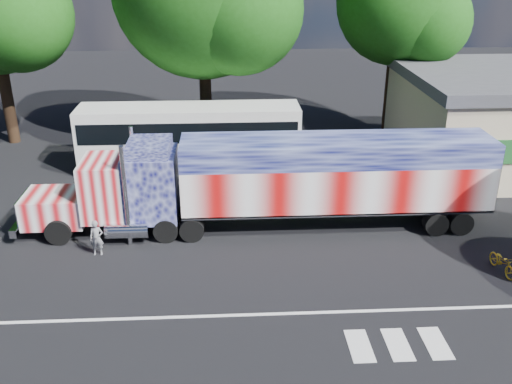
{
  "coord_description": "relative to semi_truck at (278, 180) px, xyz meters",
  "views": [
    {
      "loc": [
        -1.2,
        -18.93,
        11.44
      ],
      "look_at": [
        0.0,
        3.0,
        1.9
      ],
      "focal_mm": 40.0,
      "sensor_mm": 36.0,
      "label": 1
    }
  ],
  "objects": [
    {
      "name": "ground",
      "position": [
        -0.95,
        -3.49,
        -2.22
      ],
      "size": [
        100.0,
        100.0,
        0.0
      ],
      "primitive_type": "plane",
      "color": "black"
    },
    {
      "name": "woman",
      "position": [
        -7.39,
        -2.05,
        -1.48
      ],
      "size": [
        0.55,
        0.37,
        1.47
      ],
      "primitive_type": "imported",
      "rotation": [
        0.0,
        0.0,
        0.03
      ],
      "color": "slate",
      "rests_on": "ground"
    },
    {
      "name": "bicycle",
      "position": [
        8.18,
        -4.27,
        -1.79
      ],
      "size": [
        0.76,
        1.68,
        0.85
      ],
      "primitive_type": "imported",
      "rotation": [
        0.0,
        0.0,
        0.12
      ],
      "color": "gold",
      "rests_on": "ground"
    },
    {
      "name": "semi_truck",
      "position": [
        0.0,
        0.0,
        0.0
      ],
      "size": [
        20.24,
        3.2,
        4.31
      ],
      "color": "black",
      "rests_on": "ground"
    },
    {
      "name": "lane_markings",
      "position": [
        0.76,
        -7.26,
        -2.22
      ],
      "size": [
        30.0,
        2.67,
        0.01
      ],
      "color": "silver",
      "rests_on": "ground"
    },
    {
      "name": "coach_bus",
      "position": [
        -4.14,
        7.56,
        -0.42
      ],
      "size": [
        11.97,
        2.79,
        3.48
      ],
      "color": "silver",
      "rests_on": "ground"
    },
    {
      "name": "tree_ne_a",
      "position": [
        8.54,
        13.11,
        5.95
      ],
      "size": [
        7.86,
        7.49,
        11.98
      ],
      "color": "black",
      "rests_on": "ground"
    }
  ]
}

